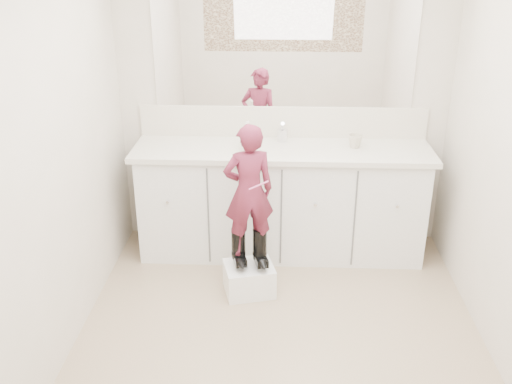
{
  "coord_description": "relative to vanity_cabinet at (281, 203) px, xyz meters",
  "views": [
    {
      "loc": [
        -0.02,
        -2.9,
        2.33
      ],
      "look_at": [
        -0.18,
        0.64,
        0.77
      ],
      "focal_mm": 40.0,
      "sensor_mm": 36.0,
      "label": 1
    }
  ],
  "objects": [
    {
      "name": "faucet",
      "position": [
        0.0,
        0.15,
        0.52
      ],
      "size": [
        0.08,
        0.08,
        0.1
      ],
      "primitive_type": "cylinder",
      "color": "silver",
      "rests_on": "countertop"
    },
    {
      "name": "cup",
      "position": [
        0.55,
        0.02,
        0.52
      ],
      "size": [
        0.12,
        0.12,
        0.1
      ],
      "primitive_type": "imported",
      "rotation": [
        0.0,
        0.0,
        -0.05
      ],
      "color": "beige",
      "rests_on": "countertop"
    },
    {
      "name": "boot_left",
      "position": [
        -0.3,
        -0.61,
        -0.07
      ],
      "size": [
        0.15,
        0.21,
        0.28
      ],
      "primitive_type": null,
      "rotation": [
        0.0,
        0.0,
        0.25
      ],
      "color": "black",
      "rests_on": "step_stool"
    },
    {
      "name": "wall_front",
      "position": [
        0.0,
        -2.73,
        0.77
      ],
      "size": [
        2.6,
        0.0,
        2.6
      ],
      "primitive_type": "plane",
      "rotation": [
        -1.57,
        0.0,
        0.0
      ],
      "color": "beige",
      "rests_on": "floor"
    },
    {
      "name": "dot_panel",
      "position": [
        0.0,
        -2.71,
        1.22
      ],
      "size": [
        2.0,
        0.01,
        1.2
      ],
      "primitive_type": "cube",
      "color": "#472819",
      "rests_on": "wall_front"
    },
    {
      "name": "soap_bottle",
      "position": [
        -0.26,
        -0.05,
        0.57
      ],
      "size": [
        0.12,
        0.12,
        0.22
      ],
      "primitive_type": "imported",
      "rotation": [
        0.0,
        0.0,
        -0.24
      ],
      "color": "beige",
      "rests_on": "countertop"
    },
    {
      "name": "floor",
      "position": [
        0.0,
        -1.23,
        -0.42
      ],
      "size": [
        3.0,
        3.0,
        0.0
      ],
      "primitive_type": "plane",
      "color": "#967C62",
      "rests_on": "ground"
    },
    {
      "name": "boot_right",
      "position": [
        -0.15,
        -0.61,
        -0.07
      ],
      "size": [
        0.15,
        0.21,
        0.28
      ],
      "primitive_type": null,
      "rotation": [
        0.0,
        0.0,
        0.25
      ],
      "color": "black",
      "rests_on": "step_stool"
    },
    {
      "name": "countertop",
      "position": [
        0.0,
        -0.01,
        0.45
      ],
      "size": [
        2.28,
        0.58,
        0.04
      ],
      "primitive_type": "cube",
      "color": "beige",
      "rests_on": "vanity_cabinet"
    },
    {
      "name": "mirror",
      "position": [
        0.0,
        0.26,
        1.22
      ],
      "size": [
        2.0,
        0.02,
        1.0
      ],
      "primitive_type": "cube",
      "color": "white",
      "rests_on": "wall_back"
    },
    {
      "name": "toddler",
      "position": [
        -0.22,
        -0.61,
        0.36
      ],
      "size": [
        0.39,
        0.31,
        0.94
      ],
      "primitive_type": "imported",
      "rotation": [
        0.0,
        0.0,
        3.4
      ],
      "color": "#A23251",
      "rests_on": "step_stool"
    },
    {
      "name": "toothbrush",
      "position": [
        -0.15,
        -0.69,
        0.44
      ],
      "size": [
        0.13,
        0.05,
        0.06
      ],
      "primitive_type": "cylinder",
      "rotation": [
        0.0,
        1.22,
        0.25
      ],
      "color": "#E25895",
      "rests_on": "toddler"
    },
    {
      "name": "wall_back",
      "position": [
        0.0,
        0.27,
        0.77
      ],
      "size": [
        2.6,
        0.0,
        2.6
      ],
      "primitive_type": "plane",
      "rotation": [
        1.57,
        0.0,
        0.0
      ],
      "color": "beige",
      "rests_on": "floor"
    },
    {
      "name": "backsplash",
      "position": [
        0.0,
        0.26,
        0.59
      ],
      "size": [
        2.28,
        0.03,
        0.25
      ],
      "primitive_type": "cube",
      "color": "beige",
      "rests_on": "countertop"
    },
    {
      "name": "vanity_cabinet",
      "position": [
        0.0,
        0.0,
        0.0
      ],
      "size": [
        2.2,
        0.55,
        0.85
      ],
      "primitive_type": "cube",
      "color": "silver",
      "rests_on": "floor"
    },
    {
      "name": "step_stool",
      "position": [
        -0.22,
        -0.63,
        -0.32
      ],
      "size": [
        0.4,
        0.36,
        0.22
      ],
      "primitive_type": "cube",
      "rotation": [
        0.0,
        0.0,
        0.25
      ],
      "color": "white",
      "rests_on": "floor"
    },
    {
      "name": "wall_left",
      "position": [
        -1.3,
        -1.23,
        0.78
      ],
      "size": [
        0.0,
        3.0,
        3.0
      ],
      "primitive_type": "plane",
      "rotation": [
        1.57,
        0.0,
        1.57
      ],
      "color": "beige",
      "rests_on": "floor"
    }
  ]
}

